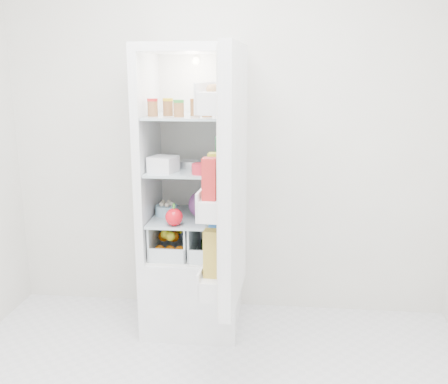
# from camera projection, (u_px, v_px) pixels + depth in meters

# --- Properties ---
(room_walls) EXTENTS (3.02, 3.02, 2.61)m
(room_walls) POSITION_uv_depth(u_px,v_px,m) (189.00, 85.00, 1.81)
(room_walls) COLOR beige
(room_walls) RESTS_ON ground
(refrigerator) EXTENTS (0.60, 0.60, 1.80)m
(refrigerator) POSITION_uv_depth(u_px,v_px,m) (194.00, 225.00, 3.25)
(refrigerator) COLOR silver
(refrigerator) RESTS_ON ground
(shelf_low) EXTENTS (0.49, 0.53, 0.01)m
(shelf_low) POSITION_uv_depth(u_px,v_px,m) (192.00, 217.00, 3.18)
(shelf_low) COLOR #A6B9C2
(shelf_low) RESTS_ON refrigerator
(shelf_mid) EXTENTS (0.49, 0.53, 0.02)m
(shelf_mid) POSITION_uv_depth(u_px,v_px,m) (191.00, 169.00, 3.10)
(shelf_mid) COLOR #A6B9C2
(shelf_mid) RESTS_ON refrigerator
(shelf_top) EXTENTS (0.49, 0.53, 0.02)m
(shelf_top) POSITION_uv_depth(u_px,v_px,m) (191.00, 116.00, 3.03)
(shelf_top) COLOR #A6B9C2
(shelf_top) RESTS_ON refrigerator
(crisper_left) EXTENTS (0.23, 0.46, 0.22)m
(crisper_left) POSITION_uv_depth(u_px,v_px,m) (174.00, 236.00, 3.22)
(crisper_left) COLOR silver
(crisper_left) RESTS_ON refrigerator
(crisper_right) EXTENTS (0.23, 0.46, 0.22)m
(crisper_right) POSITION_uv_depth(u_px,v_px,m) (211.00, 237.00, 3.19)
(crisper_right) COLOR silver
(crisper_right) RESTS_ON refrigerator
(condiment_jars) EXTENTS (0.46, 0.16, 0.08)m
(condiment_jars) POSITION_uv_depth(u_px,v_px,m) (187.00, 109.00, 2.91)
(condiment_jars) COLOR #B21919
(condiment_jars) RESTS_ON shelf_top
(squeeze_bottle) EXTENTS (0.06, 0.06, 0.16)m
(squeeze_bottle) POSITION_uv_depth(u_px,v_px,m) (227.00, 100.00, 3.10)
(squeeze_bottle) COLOR silver
(squeeze_bottle) RESTS_ON shelf_top
(tub_white) EXTENTS (0.18, 0.18, 0.09)m
(tub_white) POSITION_uv_depth(u_px,v_px,m) (163.00, 164.00, 2.97)
(tub_white) COLOR white
(tub_white) RESTS_ON shelf_mid
(tin_red) EXTENTS (0.11, 0.11, 0.06)m
(tin_red) POSITION_uv_depth(u_px,v_px,m) (200.00, 169.00, 2.91)
(tin_red) COLOR red
(tin_red) RESTS_ON shelf_mid
(foil_tray) EXTENTS (0.17, 0.14, 0.04)m
(foil_tray) POSITION_uv_depth(u_px,v_px,m) (185.00, 164.00, 3.14)
(foil_tray) COLOR silver
(foil_tray) RESTS_ON shelf_mid
(red_cabbage) EXTENTS (0.17, 0.17, 0.17)m
(red_cabbage) POSITION_uv_depth(u_px,v_px,m) (202.00, 204.00, 3.12)
(red_cabbage) COLOR #5A1E57
(red_cabbage) RESTS_ON shelf_low
(bell_pepper) EXTENTS (0.11, 0.11, 0.11)m
(bell_pepper) POSITION_uv_depth(u_px,v_px,m) (174.00, 217.00, 2.96)
(bell_pepper) COLOR red
(bell_pepper) RESTS_ON shelf_low
(mushroom_bowl) EXTENTS (0.18, 0.18, 0.07)m
(mushroom_bowl) POSITION_uv_depth(u_px,v_px,m) (167.00, 210.00, 3.19)
(mushroom_bowl) COLOR #9ACAE6
(mushroom_bowl) RESTS_ON shelf_low
(salad_bag) EXTENTS (0.10, 0.10, 0.10)m
(salad_bag) POSITION_uv_depth(u_px,v_px,m) (212.00, 218.00, 2.94)
(salad_bag) COLOR #B5D19D
(salad_bag) RESTS_ON shelf_low
(citrus_pile) EXTENTS (0.20, 0.24, 0.16)m
(citrus_pile) POSITION_uv_depth(u_px,v_px,m) (170.00, 242.00, 3.16)
(citrus_pile) COLOR #E05E0B
(citrus_pile) RESTS_ON refrigerator
(veg_pile) EXTENTS (0.16, 0.30, 0.10)m
(veg_pile) POSITION_uv_depth(u_px,v_px,m) (212.00, 244.00, 3.20)
(veg_pile) COLOR #1B4818
(veg_pile) RESTS_ON refrigerator
(fridge_door) EXTENTS (0.20, 0.60, 1.30)m
(fridge_door) POSITION_uv_depth(u_px,v_px,m) (228.00, 183.00, 2.51)
(fridge_door) COLOR silver
(fridge_door) RESTS_ON refrigerator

